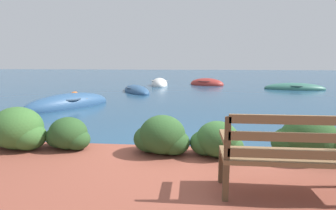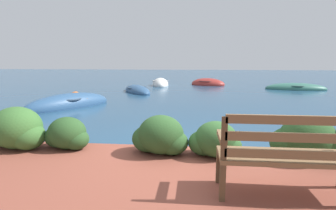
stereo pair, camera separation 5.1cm
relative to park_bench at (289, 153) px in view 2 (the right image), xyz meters
The scene contains 13 objects.
ground_plane 2.04m from the park_bench, 125.99° to the left, with size 80.00×80.00×0.00m.
park_bench is the anchor object (origin of this frame).
hedge_clump_far_left 4.10m from the park_bench, 163.03° to the left, with size 1.03×0.74×0.70m.
hedge_clump_left 3.34m from the park_bench, 157.82° to the left, with size 0.78×0.56×0.53m.
hedge_clump_centre 1.93m from the park_bench, 142.10° to the left, with size 0.90×0.65×0.61m.
hedge_clump_right 1.34m from the park_bench, 120.64° to the left, with size 0.80×0.58×0.55m.
hedge_clump_far_right 1.31m from the park_bench, 60.34° to the left, with size 0.98×0.70×0.66m.
rowboat_nearest 8.18m from the park_bench, 131.75° to the left, with size 2.55×3.22×0.87m.
rowboat_mid 11.36m from the park_bench, 110.32° to the left, with size 2.26×2.91×0.63m.
rowboat_far 13.58m from the park_bench, 69.43° to the left, with size 3.38×1.44×0.64m.
rowboat_outer 14.56m from the park_bench, 102.58° to the left, with size 1.37×2.43×0.87m.
rowboat_distant 14.90m from the park_bench, 90.26° to the left, with size 2.65×2.20×0.79m.
mooring_buoy 10.55m from the park_bench, 126.61° to the left, with size 0.44×0.44×0.40m.
Camera 2 is at (0.12, -4.28, 1.68)m, focal length 28.00 mm.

